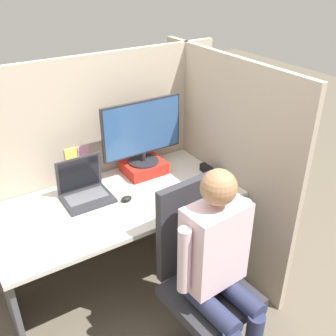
{
  "coord_description": "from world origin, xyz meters",
  "views": [
    {
      "loc": [
        -0.86,
        -1.59,
        2.17
      ],
      "look_at": [
        0.28,
        0.19,
        1.0
      ],
      "focal_mm": 42.0,
      "sensor_mm": 36.0,
      "label": 1
    }
  ],
  "objects_px": {
    "monitor": "(142,131)",
    "carrot_toy": "(173,206)",
    "office_chair": "(201,271)",
    "person": "(220,264)",
    "laptop": "(85,191)",
    "stapler": "(208,170)",
    "paper_box": "(144,167)"
  },
  "relations": [
    {
      "from": "monitor",
      "to": "stapler",
      "type": "bearing_deg",
      "value": -35.77
    },
    {
      "from": "carrot_toy",
      "to": "office_chair",
      "type": "xyz_separation_m",
      "value": [
        -0.04,
        -0.35,
        -0.24
      ]
    },
    {
      "from": "monitor",
      "to": "office_chair",
      "type": "height_order",
      "value": "monitor"
    },
    {
      "from": "carrot_toy",
      "to": "person",
      "type": "bearing_deg",
      "value": -95.43
    },
    {
      "from": "laptop",
      "to": "person",
      "type": "height_order",
      "value": "person"
    },
    {
      "from": "stapler",
      "to": "person",
      "type": "height_order",
      "value": "person"
    },
    {
      "from": "paper_box",
      "to": "stapler",
      "type": "height_order",
      "value": "paper_box"
    },
    {
      "from": "office_chair",
      "to": "paper_box",
      "type": "bearing_deg",
      "value": 82.63
    },
    {
      "from": "paper_box",
      "to": "laptop",
      "type": "xyz_separation_m",
      "value": [
        -0.49,
        -0.09,
        0.01
      ]
    },
    {
      "from": "paper_box",
      "to": "stapler",
      "type": "relative_size",
      "value": 1.85
    },
    {
      "from": "monitor",
      "to": "carrot_toy",
      "type": "relative_size",
      "value": 4.89
    },
    {
      "from": "stapler",
      "to": "carrot_toy",
      "type": "xyz_separation_m",
      "value": [
        -0.46,
        -0.24,
        -0.01
      ]
    },
    {
      "from": "office_chair",
      "to": "person",
      "type": "xyz_separation_m",
      "value": [
        -0.01,
        -0.17,
        0.19
      ]
    },
    {
      "from": "office_chair",
      "to": "person",
      "type": "bearing_deg",
      "value": -94.03
    },
    {
      "from": "office_chair",
      "to": "person",
      "type": "height_order",
      "value": "person"
    },
    {
      "from": "monitor",
      "to": "stapler",
      "type": "height_order",
      "value": "monitor"
    },
    {
      "from": "stapler",
      "to": "office_chair",
      "type": "xyz_separation_m",
      "value": [
        -0.5,
        -0.59,
        -0.24
      ]
    },
    {
      "from": "laptop",
      "to": "paper_box",
      "type": "bearing_deg",
      "value": 10.7
    },
    {
      "from": "paper_box",
      "to": "carrot_toy",
      "type": "height_order",
      "value": "paper_box"
    },
    {
      "from": "paper_box",
      "to": "office_chair",
      "type": "relative_size",
      "value": 0.27
    },
    {
      "from": "paper_box",
      "to": "person",
      "type": "xyz_separation_m",
      "value": [
        -0.12,
        -1.04,
        -0.07
      ]
    },
    {
      "from": "laptop",
      "to": "office_chair",
      "type": "bearing_deg",
      "value": -63.88
    },
    {
      "from": "monitor",
      "to": "person",
      "type": "bearing_deg",
      "value": -96.8
    },
    {
      "from": "stapler",
      "to": "carrot_toy",
      "type": "distance_m",
      "value": 0.52
    },
    {
      "from": "laptop",
      "to": "office_chair",
      "type": "relative_size",
      "value": 0.29
    },
    {
      "from": "stapler",
      "to": "person",
      "type": "distance_m",
      "value": 0.92
    },
    {
      "from": "office_chair",
      "to": "monitor",
      "type": "bearing_deg",
      "value": 82.65
    },
    {
      "from": "laptop",
      "to": "stapler",
      "type": "bearing_deg",
      "value": -11.71
    },
    {
      "from": "paper_box",
      "to": "laptop",
      "type": "distance_m",
      "value": 0.5
    },
    {
      "from": "carrot_toy",
      "to": "office_chair",
      "type": "bearing_deg",
      "value": -96.11
    },
    {
      "from": "paper_box",
      "to": "carrot_toy",
      "type": "xyz_separation_m",
      "value": [
        -0.07,
        -0.51,
        -0.02
      ]
    },
    {
      "from": "stapler",
      "to": "monitor",
      "type": "bearing_deg",
      "value": 144.23
    }
  ]
}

